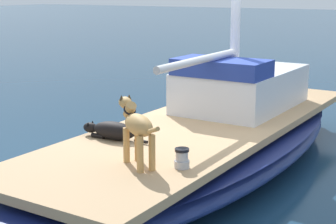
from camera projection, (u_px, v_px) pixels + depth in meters
name	position (u px, v px, depth m)	size (l,w,h in m)	color
ground_plane	(204.00, 168.00, 7.58)	(120.00, 120.00, 0.00)	navy
sailboat_main	(205.00, 145.00, 7.50)	(2.70, 7.30, 0.66)	navy
cabin_house	(240.00, 86.00, 8.27)	(1.46, 2.26, 0.84)	silver
dog_black	(112.00, 130.00, 6.61)	(0.95, 0.27, 0.22)	black
dog_tan	(137.00, 126.00, 5.56)	(0.83, 0.58, 0.70)	tan
deck_winch	(182.00, 159.00, 5.54)	(0.16, 0.16, 0.21)	#B7B7BC
coiled_rope	(130.00, 131.00, 6.90)	(0.32, 0.32, 0.04)	beige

